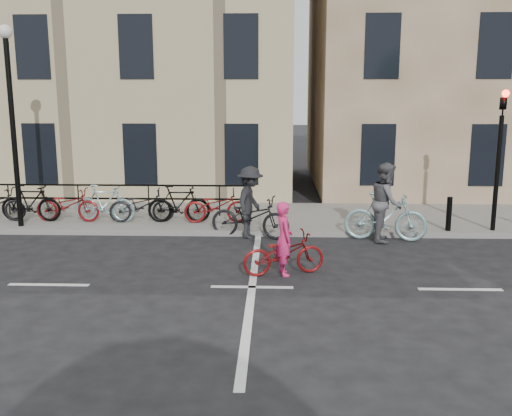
{
  "coord_description": "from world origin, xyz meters",
  "views": [
    {
      "loc": [
        0.44,
        -10.53,
        3.68
      ],
      "look_at": [
        -0.0,
        2.36,
        1.1
      ],
      "focal_mm": 40.0,
      "sensor_mm": 36.0,
      "label": 1
    }
  ],
  "objects_px": {
    "lamp_post": "(11,102)",
    "cyclist_dark": "(250,210)",
    "cyclist_grey": "(386,209)",
    "cyclist_pink": "(284,250)",
    "traffic_light": "(500,143)"
  },
  "relations": [
    {
      "from": "cyclist_grey",
      "to": "cyclist_dark",
      "type": "relative_size",
      "value": 0.97
    },
    {
      "from": "cyclist_grey",
      "to": "lamp_post",
      "type": "bearing_deg",
      "value": 96.03
    },
    {
      "from": "lamp_post",
      "to": "traffic_light",
      "type": "bearing_deg",
      "value": -0.27
    },
    {
      "from": "lamp_post",
      "to": "cyclist_grey",
      "type": "distance_m",
      "value": 10.13
    },
    {
      "from": "cyclist_pink",
      "to": "cyclist_dark",
      "type": "bearing_deg",
      "value": -0.54
    },
    {
      "from": "cyclist_grey",
      "to": "cyclist_dark",
      "type": "distance_m",
      "value": 3.46
    },
    {
      "from": "cyclist_pink",
      "to": "lamp_post",
      "type": "bearing_deg",
      "value": 47.73
    },
    {
      "from": "lamp_post",
      "to": "cyclist_pink",
      "type": "xyz_separation_m",
      "value": [
        7.12,
        -3.57,
        -2.96
      ]
    },
    {
      "from": "traffic_light",
      "to": "cyclist_dark",
      "type": "distance_m",
      "value": 6.65
    },
    {
      "from": "cyclist_pink",
      "to": "cyclist_grey",
      "type": "relative_size",
      "value": 0.85
    },
    {
      "from": "traffic_light",
      "to": "lamp_post",
      "type": "height_order",
      "value": "lamp_post"
    },
    {
      "from": "lamp_post",
      "to": "cyclist_dark",
      "type": "height_order",
      "value": "lamp_post"
    },
    {
      "from": "lamp_post",
      "to": "cyclist_dark",
      "type": "relative_size",
      "value": 2.38
    },
    {
      "from": "cyclist_pink",
      "to": "cyclist_grey",
      "type": "bearing_deg",
      "value": -57.91
    },
    {
      "from": "cyclist_grey",
      "to": "traffic_light",
      "type": "bearing_deg",
      "value": -68.31
    }
  ]
}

